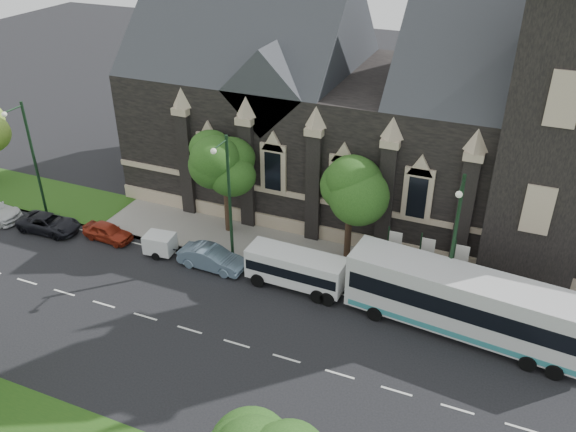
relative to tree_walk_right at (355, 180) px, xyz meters
The scene contains 17 objects.
ground 12.61m from the tree_walk_right, 106.69° to the right, with size 160.00×160.00×0.00m, color black.
sidewalk 6.69m from the tree_walk_right, 159.33° to the right, with size 80.00×5.00×0.15m, color gray.
museum 8.62m from the tree_walk_right, 76.72° to the left, with size 40.00×17.70×29.90m.
tree_walk_right is the anchor object (origin of this frame).
tree_walk_left 9.01m from the tree_walk_right, behind, with size 3.91×3.91×7.64m.
street_lamp_near 7.72m from the tree_walk_right, 28.06° to the right, with size 0.36×1.88×9.00m.
street_lamp_mid 8.10m from the tree_walk_right, 153.35° to the right, with size 0.36×1.88×9.00m.
street_lamp_far 23.50m from the tree_walk_right, behind, with size 0.36×1.88×9.00m.
banner_flag_left 4.92m from the tree_walk_right, 29.10° to the right, with size 0.90×0.10×4.00m.
banner_flag_center 6.36m from the tree_walk_right, 18.64° to the right, with size 0.90×0.10×4.00m.
banner_flag_right 8.05m from the tree_walk_right, 13.60° to the right, with size 0.90×0.10×4.00m.
tour_coach 10.06m from the tree_walk_right, 31.60° to the right, with size 13.23×4.04×3.80m.
shuttle_bus 6.67m from the tree_walk_right, 115.60° to the right, with size 6.27×2.38×2.40m.
box_trailer 13.87m from the tree_walk_right, 158.85° to the right, with size 2.89×1.70×1.51m.
sedan 10.64m from the tree_walk_right, 149.53° to the right, with size 1.58×4.52×1.49m, color #708BA2.
car_far_red 17.95m from the tree_walk_right, 164.78° to the right, with size 1.50×3.73×1.27m, color maroon.
car_far_black 22.49m from the tree_walk_right, 166.25° to the right, with size 2.13×4.63×1.29m, color black.
Camera 1 is at (12.21, -21.76, 22.32)m, focal length 36.80 mm.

